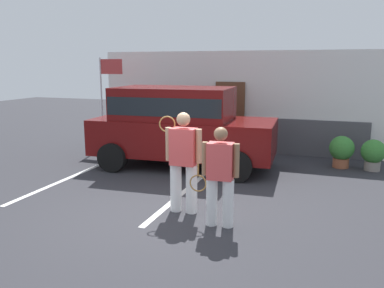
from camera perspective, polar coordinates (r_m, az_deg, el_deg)
ground_plane at (r=7.21m, az=-4.06°, el=-9.95°), size 40.00×40.00×0.00m
parking_stripe_0 at (r=9.90m, az=-16.69°, el=-4.42°), size 0.12×4.40×0.01m
parking_stripe_1 at (r=8.55m, az=-0.62°, el=-6.42°), size 0.12×4.40×0.01m
house_frontage at (r=12.28m, az=6.73°, el=5.68°), size 8.92×0.40×3.01m
parked_suv at (r=10.16m, az=-1.80°, el=3.04°), size 4.71×2.39×2.05m
tennis_player_man at (r=7.01m, az=-1.25°, el=-2.44°), size 0.80×0.29×1.81m
tennis_player_woman at (r=6.43m, az=4.02°, el=-4.58°), size 0.88×0.28×1.65m
potted_plant_by_porch at (r=10.88m, az=20.70°, el=-0.82°), size 0.62×0.62×0.82m
potted_plant_secondary at (r=10.88m, az=24.59°, el=-1.23°), size 0.60×0.60×0.79m
flag_pole at (r=12.69m, az=-12.19°, el=8.20°), size 0.80×0.05×2.82m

